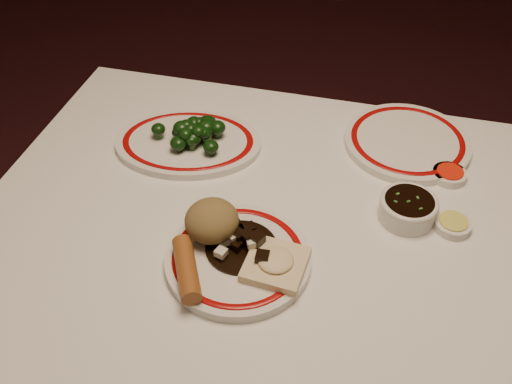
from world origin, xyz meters
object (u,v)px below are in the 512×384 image
(broccoli_pile, at_px, (193,131))
(spring_roll, at_px, (187,269))
(main_plate, at_px, (238,258))
(fried_wonton, at_px, (276,263))
(stirfry_heap, at_px, (245,243))
(soy_bowl, at_px, (408,209))
(rice_mound, at_px, (212,221))
(broccoli_plate, at_px, (188,142))
(dining_table, at_px, (305,281))

(broccoli_pile, bearing_deg, spring_roll, -72.79)
(main_plate, xyz_separation_m, fried_wonton, (0.06, -0.01, 0.02))
(stirfry_heap, distance_m, soy_bowl, 0.30)
(spring_roll, height_order, soy_bowl, spring_roll)
(broccoli_pile, distance_m, soy_bowl, 0.44)
(rice_mound, xyz_separation_m, broccoli_pile, (-0.11, 0.24, -0.01))
(spring_roll, bearing_deg, broccoli_plate, 82.30)
(rice_mound, height_order, broccoli_plate, rice_mound)
(rice_mound, height_order, spring_roll, rice_mound)
(main_plate, distance_m, stirfry_heap, 0.03)
(rice_mound, relative_size, broccoli_plate, 0.27)
(broccoli_plate, bearing_deg, fried_wonton, -48.88)
(rice_mound, distance_m, spring_roll, 0.10)
(fried_wonton, bearing_deg, stirfry_heap, 153.33)
(broccoli_plate, bearing_deg, soy_bowl, -12.49)
(dining_table, xyz_separation_m, spring_roll, (-0.17, -0.12, 0.13))
(stirfry_heap, relative_size, broccoli_pile, 0.80)
(dining_table, xyz_separation_m, main_plate, (-0.11, -0.06, 0.10))
(fried_wonton, relative_size, stirfry_heap, 0.85)
(main_plate, xyz_separation_m, broccoli_plate, (-0.18, 0.27, -0.00))
(rice_mound, distance_m, broccoli_plate, 0.27)
(main_plate, relative_size, soy_bowl, 2.64)
(spring_roll, relative_size, stirfry_heap, 1.00)
(broccoli_plate, bearing_deg, broccoli_pile, 3.28)
(dining_table, bearing_deg, fried_wonton, -120.08)
(spring_roll, height_order, fried_wonton, spring_roll)
(fried_wonton, height_order, broccoli_pile, broccoli_pile)
(dining_table, bearing_deg, stirfry_heap, -157.42)
(spring_roll, distance_m, broccoli_pile, 0.35)
(stirfry_heap, xyz_separation_m, broccoli_pile, (-0.17, 0.25, 0.01))
(spring_roll, xyz_separation_m, broccoli_plate, (-0.11, 0.33, -0.02))
(rice_mound, relative_size, spring_roll, 0.76)
(fried_wonton, bearing_deg, main_plate, 171.76)
(spring_roll, distance_m, broccoli_plate, 0.35)
(spring_roll, distance_m, soy_bowl, 0.40)
(rice_mound, bearing_deg, stirfry_heap, -13.97)
(spring_roll, relative_size, broccoli_plate, 0.36)
(main_plate, bearing_deg, rice_mound, 146.82)
(stirfry_heap, distance_m, broccoli_plate, 0.31)
(stirfry_heap, xyz_separation_m, broccoli_plate, (-0.19, 0.25, -0.02))
(soy_bowl, bearing_deg, spring_roll, -144.52)
(stirfry_heap, bearing_deg, broccoli_pile, 124.69)
(rice_mound, bearing_deg, broccoli_pile, 115.85)
(stirfry_heap, height_order, broccoli_plate, stirfry_heap)
(dining_table, distance_m, main_plate, 0.16)
(stirfry_heap, bearing_deg, dining_table, 22.58)
(spring_roll, bearing_deg, soy_bowl, 8.64)
(stirfry_heap, bearing_deg, soy_bowl, 31.10)
(broccoli_pile, bearing_deg, fried_wonton, -50.38)
(main_plate, height_order, rice_mound, rice_mound)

